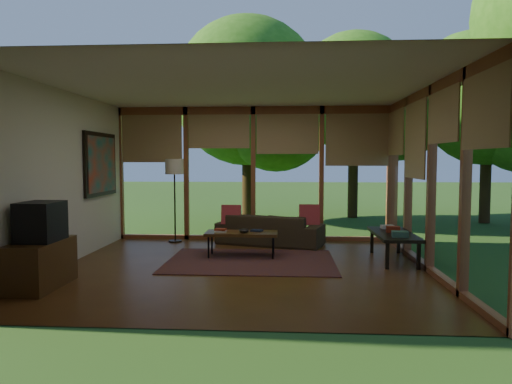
# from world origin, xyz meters

# --- Properties ---
(floor) EXTENTS (5.50, 5.50, 0.00)m
(floor) POSITION_xyz_m (0.00, 0.00, 0.00)
(floor) COLOR brown
(floor) RESTS_ON ground
(ceiling) EXTENTS (5.50, 5.50, 0.00)m
(ceiling) POSITION_xyz_m (0.00, 0.00, 2.70)
(ceiling) COLOR white
(ceiling) RESTS_ON ground
(wall_left) EXTENTS (0.04, 5.00, 2.70)m
(wall_left) POSITION_xyz_m (-2.75, 0.00, 1.35)
(wall_left) COLOR beige
(wall_left) RESTS_ON ground
(wall_front) EXTENTS (5.50, 0.04, 2.70)m
(wall_front) POSITION_xyz_m (0.00, -2.50, 1.35)
(wall_front) COLOR beige
(wall_front) RESTS_ON ground
(window_wall_back) EXTENTS (5.50, 0.12, 2.70)m
(window_wall_back) POSITION_xyz_m (0.00, 2.50, 1.35)
(window_wall_back) COLOR brown
(window_wall_back) RESTS_ON ground
(window_wall_right) EXTENTS (0.12, 5.00, 2.70)m
(window_wall_right) POSITION_xyz_m (2.75, 0.00, 1.35)
(window_wall_right) COLOR brown
(window_wall_right) RESTS_ON ground
(tree_nw) EXTENTS (3.92, 3.92, 5.40)m
(tree_nw) POSITION_xyz_m (-0.36, 5.49, 3.43)
(tree_nw) COLOR #342613
(tree_nw) RESTS_ON ground
(tree_ne) EXTENTS (3.37, 3.37, 5.22)m
(tree_ne) POSITION_xyz_m (2.58, 6.45, 3.53)
(tree_ne) COLOR #342613
(tree_ne) RESTS_ON ground
(tree_far) EXTENTS (3.41, 3.41, 4.91)m
(tree_far) POSITION_xyz_m (5.42, 5.43, 3.19)
(tree_far) COLOR #342613
(tree_far) RESTS_ON ground
(rug) EXTENTS (2.67, 1.89, 0.01)m
(rug) POSITION_xyz_m (0.10, 0.48, 0.01)
(rug) COLOR brown
(rug) RESTS_ON floor
(sofa) EXTENTS (2.15, 1.34, 0.59)m
(sofa) POSITION_xyz_m (0.36, 2.00, 0.29)
(sofa) COLOR #362B1B
(sofa) RESTS_ON floor
(pillow_left) EXTENTS (0.37, 0.20, 0.39)m
(pillow_left) POSITION_xyz_m (-0.39, 1.95, 0.57)
(pillow_left) COLOR maroon
(pillow_left) RESTS_ON sofa
(pillow_right) EXTENTS (0.39, 0.21, 0.41)m
(pillow_right) POSITION_xyz_m (1.11, 1.95, 0.58)
(pillow_right) COLOR maroon
(pillow_right) RESTS_ON sofa
(ct_book_lower) EXTENTS (0.22, 0.18, 0.03)m
(ct_book_lower) POSITION_xyz_m (-0.43, 0.76, 0.44)
(ct_book_lower) COLOR beige
(ct_book_lower) RESTS_ON coffee_table
(ct_book_upper) EXTENTS (0.20, 0.16, 0.03)m
(ct_book_upper) POSITION_xyz_m (-0.43, 0.76, 0.47)
(ct_book_upper) COLOR maroon
(ct_book_upper) RESTS_ON coffee_table
(ct_book_side) EXTENTS (0.22, 0.19, 0.03)m
(ct_book_side) POSITION_xyz_m (0.17, 0.89, 0.44)
(ct_book_side) COLOR black
(ct_book_side) RESTS_ON coffee_table
(ct_bowl) EXTENTS (0.16, 0.16, 0.07)m
(ct_bowl) POSITION_xyz_m (-0.03, 0.71, 0.46)
(ct_bowl) COLOR black
(ct_bowl) RESTS_ON coffee_table
(media_cabinet) EXTENTS (0.50, 1.00, 0.60)m
(media_cabinet) POSITION_xyz_m (-2.47, -1.17, 0.30)
(media_cabinet) COLOR #4C3014
(media_cabinet) RESTS_ON floor
(television) EXTENTS (0.45, 0.55, 0.50)m
(television) POSITION_xyz_m (-2.45, -1.17, 0.85)
(television) COLOR black
(television) RESTS_ON media_cabinet
(console_book_a) EXTENTS (0.25, 0.19, 0.09)m
(console_book_a) POSITION_xyz_m (2.40, 0.30, 0.50)
(console_book_a) COLOR #37614E
(console_book_a) RESTS_ON side_console
(console_book_b) EXTENTS (0.23, 0.18, 0.10)m
(console_book_b) POSITION_xyz_m (2.40, 0.75, 0.50)
(console_book_b) COLOR maroon
(console_book_b) RESTS_ON side_console
(console_book_c) EXTENTS (0.23, 0.17, 0.06)m
(console_book_c) POSITION_xyz_m (2.40, 1.15, 0.48)
(console_book_c) COLOR beige
(console_book_c) RESTS_ON side_console
(floor_lamp) EXTENTS (0.36, 0.36, 1.65)m
(floor_lamp) POSITION_xyz_m (-1.54, 2.14, 1.41)
(floor_lamp) COLOR black
(floor_lamp) RESTS_ON floor
(coffee_table) EXTENTS (1.20, 0.50, 0.43)m
(coffee_table) POSITION_xyz_m (-0.08, 0.81, 0.39)
(coffee_table) COLOR #4C3014
(coffee_table) RESTS_ON floor
(side_console) EXTENTS (0.60, 1.40, 0.46)m
(side_console) POSITION_xyz_m (2.40, 0.70, 0.41)
(side_console) COLOR black
(side_console) RESTS_ON floor
(wall_painting) EXTENTS (0.06, 1.35, 1.15)m
(wall_painting) POSITION_xyz_m (-2.71, 1.40, 1.55)
(wall_painting) COLOR black
(wall_painting) RESTS_ON wall_left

